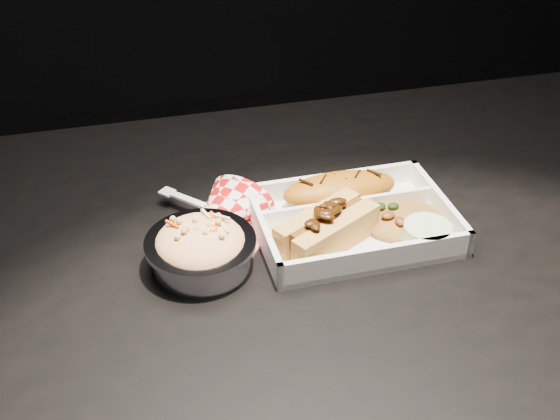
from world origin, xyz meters
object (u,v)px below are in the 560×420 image
(fried_pastry, at_px, (340,190))
(napkin_fork, at_px, (220,214))
(hotdog, at_px, (327,227))
(dining_table, at_px, (331,294))
(food_tray, at_px, (353,224))
(foil_coleslaw_cup, at_px, (201,247))

(fried_pastry, distance_m, napkin_fork, 0.16)
(hotdog, relative_size, napkin_fork, 0.92)
(fried_pastry, distance_m, hotdog, 0.09)
(hotdog, bearing_deg, fried_pastry, 32.96)
(dining_table, distance_m, fried_pastry, 0.14)
(dining_table, height_order, napkin_fork, napkin_fork)
(food_tray, relative_size, fried_pastry, 1.59)
(dining_table, xyz_separation_m, hotdog, (-0.01, -0.01, 0.12))
(fried_pastry, xyz_separation_m, napkin_fork, (-0.16, 0.00, -0.01))
(dining_table, bearing_deg, napkin_fork, 152.17)
(fried_pastry, bearing_deg, hotdog, -118.32)
(dining_table, relative_size, napkin_fork, 7.61)
(food_tray, distance_m, hotdog, 0.06)
(dining_table, xyz_separation_m, napkin_fork, (-0.13, 0.07, 0.11))
(food_tray, distance_m, napkin_fork, 0.17)
(foil_coleslaw_cup, relative_size, napkin_fork, 0.85)
(hotdog, bearing_deg, foil_coleslaw_cup, 150.61)
(food_tray, bearing_deg, foil_coleslaw_cup, -173.33)
(dining_table, distance_m, food_tray, 0.11)
(dining_table, bearing_deg, food_tray, 27.65)
(foil_coleslaw_cup, bearing_deg, hotdog, -0.67)
(food_tray, xyz_separation_m, napkin_fork, (-0.16, 0.06, 0.01))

